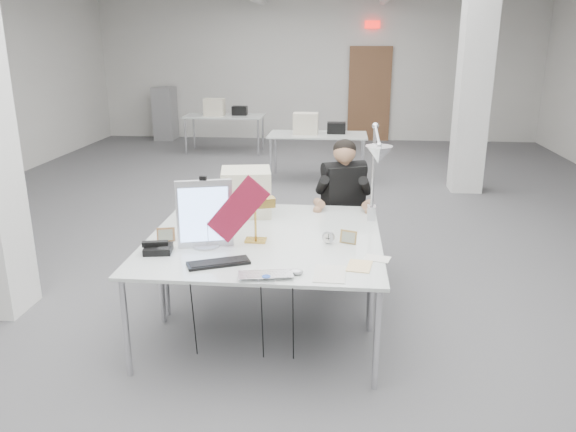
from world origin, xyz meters
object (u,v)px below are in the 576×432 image
Objects in this scene: laptop at (266,279)px; beige_monitor at (246,192)px; seated_person at (344,186)px; bankers_lamp at (255,221)px; architect_lamp at (375,175)px; office_chair at (342,219)px; monitor at (205,214)px; desk_phone at (158,249)px; desk_main at (256,259)px.

beige_monitor reaches higher than laptop.
bankers_lamp is (-0.66, -1.22, 0.02)m from seated_person.
bankers_lamp is (-0.18, 0.72, 0.15)m from laptop.
laptop is 1.09× the size of bankers_lamp.
architect_lamp reaches higher than beige_monitor.
architect_lamp is at bearing -97.32° from office_chair.
seated_person is 2.65× the size of laptop.
desk_phone is (-0.31, -0.16, -0.23)m from monitor.
laptop is at bearing -63.34° from monitor.
desk_main is 1.63× the size of office_chair.
seated_person is at bearing 40.11° from desk_phone.
monitor is 2.61× the size of desk_phone.
laptop is at bearing -126.51° from seated_person.
monitor is at bearing 17.70° from desk_phone.
architect_lamp is (0.73, 1.10, 0.44)m from laptop.
laptop is 0.94m from desk_phone.
office_chair is at bearing 67.63° from seated_person.
desk_main is 0.72m from desk_phone.
laptop is at bearing -72.81° from desk_main.
office_chair is 2.06m from laptop.
desk_main is 0.41m from laptop.
laptop is (-0.49, -1.94, -0.13)m from seated_person.
seated_person reaches higher than beige_monitor.
beige_monitor is (0.48, 1.00, 0.18)m from desk_phone.
office_chair is at bearing 43.77° from bankers_lamp.
desk_phone is 0.46× the size of beige_monitor.
seated_person is 1.39m from bankers_lamp.
office_chair reaches higher than bankers_lamp.
bankers_lamp is at bearing -84.90° from beige_monitor.
desk_main is at bearing -133.94° from seated_person.
monitor is 1.20× the size of beige_monitor.
desk_main is at bearing -120.06° from architect_lamp.
bankers_lamp is 0.36× the size of architect_lamp.
desk_main is 2.00× the size of architect_lamp.
laptop is at bearing -103.30° from architect_lamp.
seated_person is 1.00m from beige_monitor.
beige_monitor is (0.17, 0.84, -0.05)m from monitor.
seated_person reaches higher than laptop.
bankers_lamp is 0.77× the size of beige_monitor.
office_chair is 2.18× the size of monitor.
laptop is 0.84× the size of beige_monitor.
architect_lamp reaches higher than bankers_lamp.
seated_person is 2.89× the size of bankers_lamp.
office_chair is 5.68× the size of desk_phone.
desk_main is 5.54× the size of bankers_lamp.
office_chair is 1.23× the size of architect_lamp.
monitor is at bearing -137.19° from architect_lamp.
laptop is 0.76m from bankers_lamp.
monitor is 0.42m from desk_phone.
architect_lamp reaches higher than office_chair.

